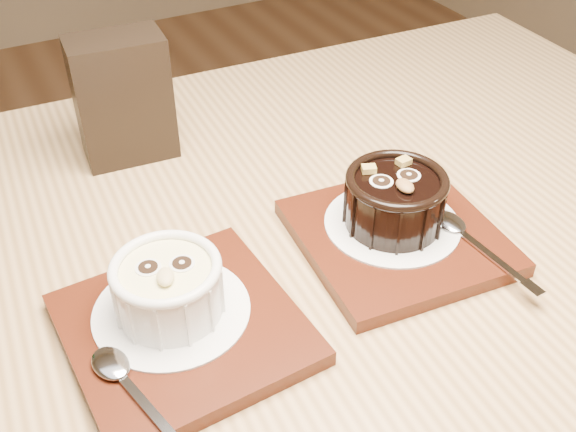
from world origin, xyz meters
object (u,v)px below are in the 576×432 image
condiment_stand (123,99)px  ramekin_dark (395,198)px  table (260,331)px  tray_right (397,237)px  tray_left (183,329)px  ramekin_white (168,286)px

condiment_stand → ramekin_dark: bearing=-55.8°
table → tray_right: 0.17m
table → tray_left: (-0.09, -0.05, 0.10)m
table → ramekin_dark: ramekin_dark is taller
table → condiment_stand: (-0.05, 0.24, 0.16)m
tray_right → ramekin_dark: bearing=85.2°
ramekin_white → condiment_stand: bearing=97.2°
ramekin_dark → condiment_stand: 0.32m
tray_right → ramekin_dark: 0.04m
tray_left → condiment_stand: condiment_stand is taller
table → condiment_stand: condiment_stand is taller
ramekin_white → tray_right: 0.23m
table → ramekin_white: 0.17m
table → ramekin_white: bearing=-159.9°
table → ramekin_dark: bearing=-10.0°
table → condiment_stand: 0.29m
tray_left → condiment_stand: size_ratio=1.29×
condiment_stand → tray_left: bearing=-99.0°
table → tray_right: bearing=-14.6°
ramekin_dark → tray_right: bearing=-87.5°
tray_left → ramekin_white: 0.04m
ramekin_white → condiment_stand: (0.05, 0.27, 0.03)m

